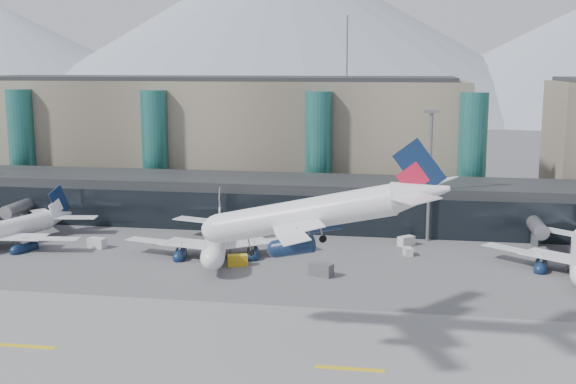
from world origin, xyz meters
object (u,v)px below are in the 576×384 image
object	(u,v)px
veh_b	(236,241)
veh_h	(238,260)
veh_c	(321,270)
jet_parked_left	(14,223)
veh_d	(406,241)
lightmast_mid	(430,168)
hero_jet	(328,205)
veh_a	(97,243)
jet_parked_mid	(217,230)
veh_g	(408,251)

from	to	relation	value
veh_b	veh_h	size ratio (longest dim) A/B	0.78
veh_c	veh_b	bearing A→B (deg)	157.50
jet_parked_left	veh_b	world-z (taller)	jet_parked_left
veh_c	veh_d	world-z (taller)	veh_c
veh_d	veh_h	distance (m)	34.21
jet_parked_left	veh_b	size ratio (longest dim) A/B	12.67
lightmast_mid	veh_b	distance (m)	39.84
veh_c	veh_h	bearing A→B (deg)	-172.04
jet_parked_left	hero_jet	bearing A→B (deg)	-103.42
lightmast_mid	hero_jet	xyz separation A→B (m)	(-13.34, -56.93, 3.44)
veh_a	veh_h	world-z (taller)	veh_h
hero_jet	jet_parked_mid	world-z (taller)	hero_jet
lightmast_mid	veh_a	bearing A→B (deg)	-165.38
hero_jet	jet_parked_left	size ratio (longest dim) A/B	0.97
jet_parked_left	veh_d	world-z (taller)	jet_parked_left
hero_jet	veh_d	distance (m)	55.72
veh_c	veh_g	bearing A→B (deg)	69.17
jet_parked_left	veh_a	bearing A→B (deg)	-72.42
lightmast_mid	veh_a	world-z (taller)	lightmast_mid
veh_a	hero_jet	bearing A→B (deg)	-27.77
veh_c	veh_g	world-z (taller)	veh_c
jet_parked_left	veh_g	distance (m)	75.13
lightmast_mid	veh_g	xyz separation A→B (m)	(-3.71, -11.73, -13.71)
lightmast_mid	veh_g	distance (m)	18.42
veh_h	veh_a	bearing A→B (deg)	148.18
jet_parked_left	veh_b	xyz separation A→B (m)	(42.39, 6.42, -3.35)
veh_d	veh_g	distance (m)	7.07
hero_jet	veh_g	xyz separation A→B (m)	(9.64, 45.20, -17.15)
veh_a	veh_b	xyz separation A→B (m)	(25.38, 6.79, -0.16)
veh_b	veh_h	xyz separation A→B (m)	(3.68, -14.31, 0.17)
jet_parked_left	veh_a	size ratio (longest dim) A/B	10.27
jet_parked_mid	veh_b	size ratio (longest dim) A/B	13.16
lightmast_mid	veh_b	xyz separation A→B (m)	(-36.26, -9.28, -13.65)
veh_a	veh_d	world-z (taller)	veh_a
jet_parked_mid	veh_g	distance (m)	35.02
veh_b	veh_a	bearing A→B (deg)	86.89
veh_b	veh_c	world-z (taller)	veh_c
lightmast_mid	veh_g	bearing A→B (deg)	-107.54
lightmast_mid	veh_d	size ratio (longest dim) A/B	8.13
lightmast_mid	veh_c	distance (m)	35.02
veh_d	veh_h	size ratio (longest dim) A/B	0.92
veh_a	jet_parked_mid	bearing A→B (deg)	13.61
jet_parked_mid	veh_g	xyz separation A→B (m)	(34.62, 3.87, -3.58)
veh_c	veh_a	bearing A→B (deg)	-172.82
veh_a	veh_g	size ratio (longest dim) A/B	1.36
hero_jet	veh_a	size ratio (longest dim) A/B	9.95
veh_b	veh_d	distance (m)	32.51
lightmast_mid	veh_h	size ratio (longest dim) A/B	7.49
jet_parked_left	jet_parked_mid	bearing A→B (deg)	-71.02
veh_b	veh_c	xyz separation A→B (m)	(18.62, -17.85, 0.27)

